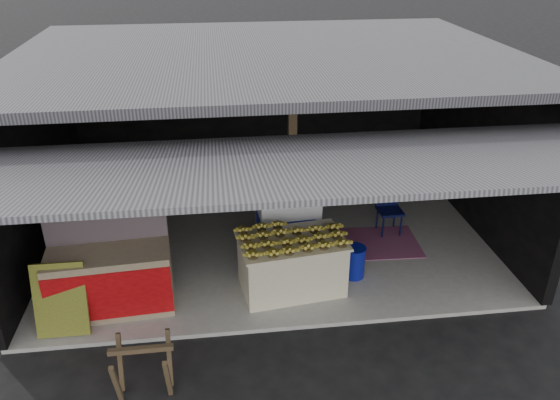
{
  "coord_description": "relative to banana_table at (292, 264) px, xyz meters",
  "views": [
    {
      "loc": [
        -0.8,
        -5.4,
        4.63
      ],
      "look_at": [
        0.08,
        1.52,
        1.1
      ],
      "focal_mm": 35.0,
      "sensor_mm": 36.0,
      "label": 1
    }
  ],
  "objects": [
    {
      "name": "ground",
      "position": [
        -0.15,
        -0.83,
        -0.45
      ],
      "size": [
        80.0,
        80.0,
        0.0
      ],
      "primitive_type": "plane",
      "color": "black",
      "rests_on": "ground"
    },
    {
      "name": "concrete_slab",
      "position": [
        -0.15,
        1.67,
        -0.42
      ],
      "size": [
        7.0,
        5.0,
        0.06
      ],
      "primitive_type": "cube",
      "color": "gray",
      "rests_on": "ground"
    },
    {
      "name": "shophouse",
      "position": [
        -0.15,
        1.99,
        1.65
      ],
      "size": [
        7.4,
        7.29,
        3.02
      ],
      "color": "black",
      "rests_on": "ground"
    },
    {
      "name": "banana_table",
      "position": [
        0.0,
        0.0,
        0.0
      ],
      "size": [
        1.53,
        1.05,
        0.78
      ],
      "rotation": [
        0.0,
        0.0,
        0.13
      ],
      "color": "white",
      "rests_on": "concrete_slab"
    },
    {
      "name": "banana_pile",
      "position": [
        0.0,
        0.0,
        0.47
      ],
      "size": [
        1.4,
        0.95,
        0.15
      ],
      "primitive_type": null,
      "rotation": [
        0.0,
        0.0,
        0.13
      ],
      "color": "gold",
      "rests_on": "banana_table"
    },
    {
      "name": "white_crate",
      "position": [
        0.08,
        0.95,
        0.11
      ],
      "size": [
        0.94,
        0.67,
        1.0
      ],
      "rotation": [
        0.0,
        0.0,
        0.07
      ],
      "color": "white",
      "rests_on": "concrete_slab"
    },
    {
      "name": "neighbor_stall",
      "position": [
        -2.39,
        -0.14,
        0.09
      ],
      "size": [
        1.59,
        0.8,
        1.59
      ],
      "rotation": [
        0.0,
        0.0,
        0.07
      ],
      "color": "#998466",
      "rests_on": "concrete_slab"
    },
    {
      "name": "green_signboard",
      "position": [
        -2.94,
        -0.55,
        0.08
      ],
      "size": [
        0.63,
        0.29,
        0.93
      ],
      "primitive_type": "cube",
      "rotation": [
        -0.27,
        0.0,
        0.0
      ],
      "color": "black",
      "rests_on": "concrete_slab"
    },
    {
      "name": "sawhorse",
      "position": [
        -1.86,
        -1.66,
        -0.04
      ],
      "size": [
        0.68,
        0.58,
        0.65
      ],
      "rotation": [
        0.0,
        0.0,
        0.01
      ],
      "color": "brown",
      "rests_on": "ground"
    },
    {
      "name": "water_barrel",
      "position": [
        0.93,
        0.18,
        -0.17
      ],
      "size": [
        0.31,
        0.31,
        0.45
      ],
      "primitive_type": "cylinder",
      "color": "navy",
      "rests_on": "concrete_slab"
    },
    {
      "name": "plastic_chair",
      "position": [
        1.81,
        1.42,
        0.08
      ],
      "size": [
        0.39,
        0.39,
        0.81
      ],
      "rotation": [
        0.0,
        0.0,
        0.03
      ],
      "color": "black",
      "rests_on": "concrete_slab"
    },
    {
      "name": "magenta_rug",
      "position": [
        1.44,
        1.03,
        -0.39
      ],
      "size": [
        1.54,
        1.06,
        0.01
      ],
      "primitive_type": "cube",
      "rotation": [
        0.0,
        0.0,
        -0.04
      ],
      "color": "#67174C",
      "rests_on": "concrete_slab"
    },
    {
      "name": "picture_frames",
      "position": [
        -0.32,
        4.07,
        1.48
      ],
      "size": [
        1.62,
        0.04,
        0.46
      ],
      "color": "black",
      "rests_on": "shophouse"
    }
  ]
}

